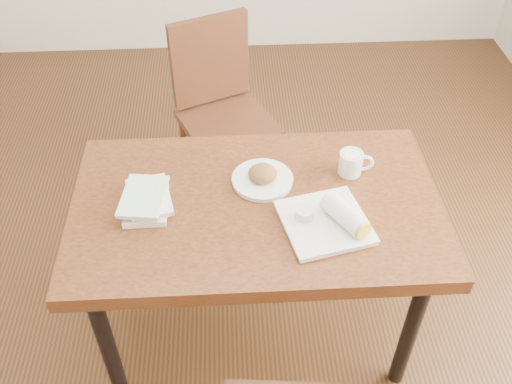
{
  "coord_description": "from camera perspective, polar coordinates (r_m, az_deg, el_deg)",
  "views": [
    {
      "loc": [
        -0.08,
        -1.46,
        2.17
      ],
      "look_at": [
        0.0,
        0.0,
        0.8
      ],
      "focal_mm": 40.0,
      "sensor_mm": 36.0,
      "label": 1
    }
  ],
  "objects": [
    {
      "name": "plate_burrito",
      "position": [
        1.95,
        7.49,
        -2.78
      ],
      "size": [
        0.34,
        0.34,
        0.09
      ],
      "color": "white",
      "rests_on": "table"
    },
    {
      "name": "plate_scone",
      "position": [
        2.1,
        0.65,
        1.46
      ],
      "size": [
        0.23,
        0.23,
        0.07
      ],
      "color": "white",
      "rests_on": "table"
    },
    {
      "name": "coffee_mug",
      "position": [
        2.15,
        9.56,
        2.94
      ],
      "size": [
        0.13,
        0.09,
        0.09
      ],
      "color": "white",
      "rests_on": "table"
    },
    {
      "name": "chair_far",
      "position": [
        2.88,
        -3.58,
        8.93
      ],
      "size": [
        0.55,
        0.55,
        0.95
      ],
      "color": "#4E2416",
      "rests_on": "ground"
    },
    {
      "name": "table",
      "position": [
        2.09,
        0.0,
        -2.63
      ],
      "size": [
        1.32,
        0.79,
        0.75
      ],
      "color": "brown",
      "rests_on": "ground"
    },
    {
      "name": "book_stack",
      "position": [
        2.04,
        -10.9,
        -0.76
      ],
      "size": [
        0.2,
        0.25,
        0.06
      ],
      "color": "white",
      "rests_on": "table"
    },
    {
      "name": "ground",
      "position": [
        2.61,
        0.0,
        -12.98
      ],
      "size": [
        4.0,
        5.0,
        0.01
      ],
      "primitive_type": "cube",
      "color": "#472814",
      "rests_on": "ground"
    }
  ]
}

